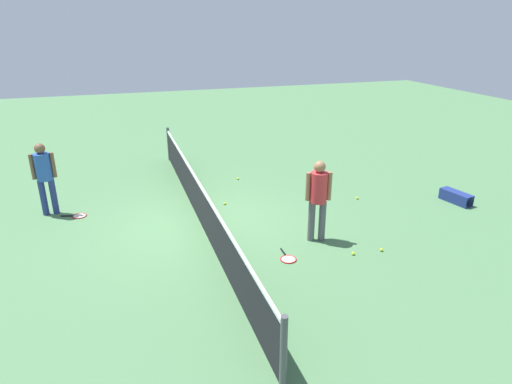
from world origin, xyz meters
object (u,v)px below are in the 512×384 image
Objects in this scene: tennis_racket_far_player at (78,216)px; player_far_side at (44,173)px; tennis_ball_stray_left at (357,198)px; equipment_bag at (457,198)px; tennis_ball_baseline at (238,179)px; tennis_ball_stray_right at (330,179)px; tennis_racket_near_player at (288,258)px; tennis_ball_by_net at (225,203)px; tennis_ball_near_player at (353,253)px; player_near_side at (318,194)px; tennis_ball_midcourt at (381,250)px.

player_far_side is at bearing 60.17° from tennis_racket_far_player.
tennis_ball_stray_left is 0.08× the size of equipment_bag.
tennis_ball_baseline is 1.00× the size of tennis_ball_stray_right.
tennis_racket_near_player is 2.98m from tennis_ball_by_net.
tennis_racket_far_player is at bearing 80.71° from tennis_ball_stray_left.
tennis_ball_stray_left is (2.49, -1.54, 0.00)m from tennis_ball_near_player.
player_near_side is at bearing -120.41° from player_far_side.
tennis_ball_by_net is at bearing 29.04° from player_near_side.
tennis_ball_stray_left is at bearing -102.09° from tennis_ball_by_net.
player_near_side is at bearing 148.36° from tennis_ball_stray_right.
tennis_ball_near_player is 1.00× the size of tennis_ball_baseline.
tennis_racket_near_player is (-0.55, 0.85, -1.00)m from player_near_side.
player_near_side is 2.76m from tennis_ball_stray_left.
tennis_ball_by_net is at bearing 9.27° from tennis_racket_near_player.
tennis_ball_baseline is (1.26, -4.20, 0.02)m from tennis_racket_far_player.
tennis_ball_midcourt and tennis_ball_stray_right have the same top height.
equipment_bag is at bearing -107.02° from tennis_ball_by_net.
player_near_side is 3.83m from tennis_ball_stray_right.
tennis_ball_baseline is at bearing -73.28° from tennis_racket_far_player.
equipment_bag is at bearing -68.20° from tennis_ball_near_player.
tennis_ball_midcourt is (-0.29, -1.86, 0.02)m from tennis_racket_near_player.
player_far_side is 4.18m from tennis_ball_by_net.
tennis_ball_stray_right is (-0.88, -2.46, 0.00)m from tennis_ball_baseline.
tennis_ball_near_player is (-3.92, -5.73, -0.98)m from player_far_side.
equipment_bag reaches higher than tennis_ball_stray_right.
player_far_side is at bearing 59.59° from player_near_side.
tennis_ball_near_player is at bearing -151.42° from tennis_ball_by_net.
tennis_racket_far_player is 6.76m from tennis_ball_stray_left.
tennis_ball_midcourt is at bearing -98.95° from tennis_racket_near_player.
tennis_racket_near_player is at bearing -170.73° from tennis_ball_by_net.
player_near_side is at bearing -56.83° from tennis_racket_near_player.
tennis_ball_by_net is (2.39, 1.33, -0.98)m from player_near_side.
tennis_ball_stray_left is at bearing -179.63° from tennis_ball_stray_right.
tennis_ball_by_net and tennis_ball_baseline have the same top height.
tennis_ball_by_net is at bearing 35.88° from tennis_ball_midcourt.
player_far_side reaches higher than tennis_racket_near_player.
tennis_ball_by_net is at bearing 72.98° from equipment_bag.
player_far_side reaches higher than tennis_ball_midcourt.
tennis_ball_midcourt is 1.00× the size of tennis_ball_baseline.
player_far_side is at bearing 50.60° from tennis_racket_near_player.
player_near_side is 25.76× the size of tennis_ball_by_net.
tennis_racket_far_player is 9.20× the size of tennis_ball_stray_left.
tennis_racket_near_player is at bearing 128.64° from tennis_ball_stray_left.
player_far_side is 7.33m from tennis_ball_stray_right.
tennis_ball_midcourt is (-3.97, -6.33, -0.98)m from player_far_side.
equipment_bag is at bearing -80.43° from player_near_side.
tennis_ball_midcourt is at bearing -144.12° from tennis_ball_by_net.
player_near_side reaches higher than tennis_ball_by_net.
player_far_side is 1.21m from tennis_racket_far_player.
player_far_side is 2.03× the size of equipment_bag.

